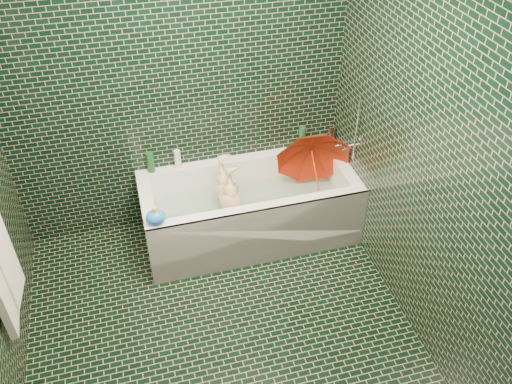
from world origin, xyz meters
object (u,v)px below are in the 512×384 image
object	(u,v)px
rubber_duck	(301,144)
bath_toy	(156,217)
umbrella	(315,169)
child	(232,209)
bathtub	(250,215)

from	to	relation	value
rubber_duck	bath_toy	bearing A→B (deg)	-157.25
umbrella	rubber_duck	bearing A→B (deg)	99.70
child	rubber_duck	xyz separation A→B (m)	(0.69, 0.36, 0.28)
umbrella	rubber_duck	world-z (taller)	umbrella
child	rubber_duck	world-z (taller)	rubber_duck
bathtub	bath_toy	size ratio (longest dim) A/B	9.88
bathtub	umbrella	xyz separation A→B (m)	(0.53, -0.03, 0.39)
umbrella	rubber_duck	size ratio (longest dim) A/B	5.38
bathtub	child	world-z (taller)	bathtub
umbrella	bath_toy	world-z (taller)	umbrella
bathtub	child	xyz separation A→B (m)	(-0.15, -0.01, 0.10)
rubber_duck	bathtub	bearing A→B (deg)	-150.61
rubber_duck	bath_toy	xyz separation A→B (m)	(-1.31, -0.64, 0.02)
rubber_duck	bath_toy	distance (m)	1.45
child	umbrella	distance (m)	0.73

